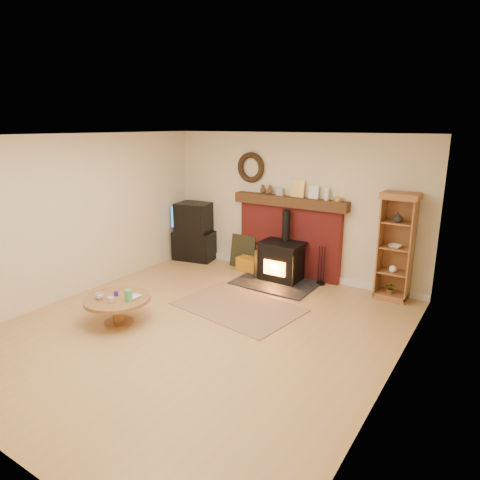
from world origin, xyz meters
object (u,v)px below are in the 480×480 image
Objects in this scene: tv_unit at (195,232)px; curio_cabinet at (396,247)px; wood_stove at (280,263)px; coffee_table at (117,302)px.

tv_unit is 4.02m from curio_cabinet.
wood_stove is 2.14m from tv_unit.
tv_unit is at bearing 108.56° from coffee_table.
tv_unit is at bearing 174.70° from wood_stove.
curio_cabinet is at bearing 1.19° from tv_unit.
wood_stove reaches higher than coffee_table.
curio_cabinet is 1.88× the size of coffee_table.
curio_cabinet reaches higher than tv_unit.
wood_stove is 0.81× the size of curio_cabinet.
curio_cabinet is (1.89, 0.28, 0.52)m from wood_stove.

